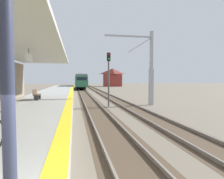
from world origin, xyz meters
TOP-DOWN VIEW (x-y plane):
  - station_platform at (-2.50, 16.00)m, footprint 5.00×80.00m
  - track_pair_nearest_platform at (1.90, 20.00)m, footprint 2.34×120.00m
  - track_pair_middle at (5.30, 20.00)m, footprint 2.34×120.00m
  - approaching_train at (1.90, 53.11)m, footprint 2.93×19.60m
  - rail_signal_post at (3.42, 16.76)m, footprint 0.32×0.34m
  - catenary_pylon_far_side at (7.58, 17.03)m, footprint 5.00×0.40m
  - platform_bench at (-3.03, 15.65)m, footprint 0.45×1.60m
  - distant_trackside_house at (13.62, 67.15)m, footprint 6.60×5.28m

SIDE VIEW (x-z plane):
  - track_pair_nearest_platform at x=1.90m, z-range -0.03..0.13m
  - track_pair_middle at x=5.30m, z-range -0.03..0.13m
  - station_platform at x=-2.50m, z-range 0.00..0.90m
  - platform_bench at x=-3.03m, z-range 0.93..1.81m
  - approaching_train at x=1.90m, z-range -0.20..4.56m
  - rail_signal_post at x=3.42m, z-range 0.59..5.79m
  - distant_trackside_house at x=13.62m, z-range 0.14..6.54m
  - catenary_pylon_far_side at x=7.58m, z-range -0.15..7.35m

